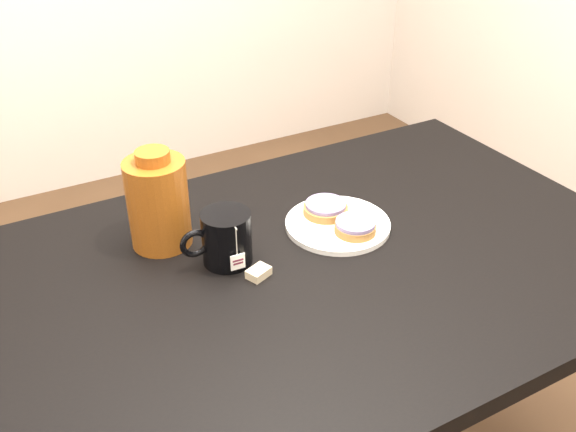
% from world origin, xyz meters
% --- Properties ---
extents(table, '(1.40, 0.90, 0.75)m').
position_xyz_m(table, '(0.00, 0.00, 0.67)').
color(table, black).
rests_on(table, ground_plane).
extents(plate, '(0.23, 0.23, 0.02)m').
position_xyz_m(plate, '(0.11, 0.08, 0.76)').
color(plate, white).
rests_on(plate, table).
extents(bagel_back, '(0.11, 0.11, 0.03)m').
position_xyz_m(bagel_back, '(0.11, 0.13, 0.78)').
color(bagel_back, brown).
rests_on(bagel_back, plate).
extents(bagel_front, '(0.10, 0.10, 0.03)m').
position_xyz_m(bagel_front, '(0.12, 0.03, 0.78)').
color(bagel_front, brown).
rests_on(bagel_front, plate).
extents(mug, '(0.15, 0.11, 0.11)m').
position_xyz_m(mug, '(-0.15, 0.08, 0.81)').
color(mug, black).
rests_on(mug, table).
extents(teabag_pouch, '(0.05, 0.05, 0.02)m').
position_xyz_m(teabag_pouch, '(-0.12, 0.01, 0.76)').
color(teabag_pouch, '#C6B793').
rests_on(teabag_pouch, table).
extents(bagel_package, '(0.14, 0.14, 0.21)m').
position_xyz_m(bagel_package, '(-0.24, 0.21, 0.85)').
color(bagel_package, '#662E0D').
rests_on(bagel_package, table).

